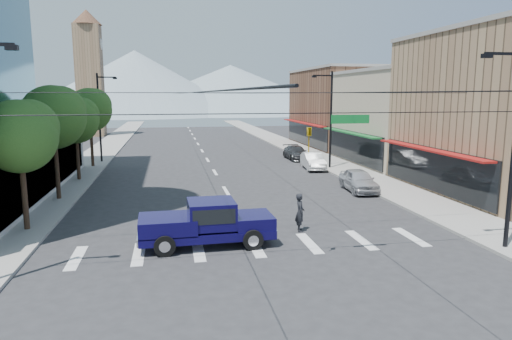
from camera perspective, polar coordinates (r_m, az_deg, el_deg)
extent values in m
plane|color=#28282B|center=(19.91, 1.28, -10.92)|extent=(160.00, 160.00, 0.00)
cube|color=gray|center=(59.20, -18.57, 2.32)|extent=(4.00, 120.00, 0.15)
cube|color=gray|center=(60.77, 4.48, 2.96)|extent=(4.00, 120.00, 0.15)
cube|color=tan|center=(48.61, 18.82, 6.10)|extent=(12.00, 14.00, 9.00)
cube|color=brown|center=(63.00, 11.63, 7.52)|extent=(12.00, 18.00, 10.00)
cube|color=#8C6B4C|center=(81.25, -20.03, 10.37)|extent=(4.00, 4.00, 18.00)
cone|color=brown|center=(82.15, -20.45, 17.48)|extent=(4.80, 4.80, 2.40)
cone|color=gray|center=(168.66, -14.81, 10.55)|extent=(80.00, 80.00, 22.00)
cone|color=gray|center=(179.86, -3.20, 10.12)|extent=(90.00, 90.00, 18.00)
cylinder|color=black|center=(25.74, -27.02, -2.01)|extent=(0.28, 0.28, 4.55)
sphere|color=#234C19|center=(25.40, -27.46, 3.75)|extent=(3.64, 3.64, 3.64)
sphere|color=#234C19|center=(25.55, -26.48, 4.75)|extent=(2.86, 2.86, 2.86)
cylinder|color=black|center=(32.38, -23.67, 0.89)|extent=(0.28, 0.28, 5.11)
sphere|color=#234C19|center=(32.12, -24.02, 6.05)|extent=(4.09, 4.09, 4.09)
sphere|color=#234C19|center=(32.30, -23.25, 6.82)|extent=(3.21, 3.21, 3.21)
cylinder|color=black|center=(39.21, -21.42, 1.99)|extent=(0.28, 0.28, 4.55)
sphere|color=#234C19|center=(38.99, -21.65, 5.78)|extent=(3.64, 3.64, 3.64)
sphere|color=#234C19|center=(39.19, -21.03, 6.42)|extent=(2.86, 2.86, 2.86)
cylinder|color=black|center=(46.04, -19.87, 3.45)|extent=(0.28, 0.28, 5.11)
sphere|color=#234C19|center=(45.85, -20.08, 7.07)|extent=(4.09, 4.09, 4.09)
sphere|color=#234C19|center=(46.07, -19.55, 7.61)|extent=(3.21, 3.21, 3.21)
cylinder|color=black|center=(17.70, 2.03, 7.07)|extent=(21.60, 0.04, 0.04)
imported|color=gold|center=(18.17, 6.64, 3.76)|extent=(0.16, 0.20, 1.00)
cube|color=#0C6626|center=(18.68, 11.70, 6.24)|extent=(1.60, 0.06, 0.35)
cylinder|color=black|center=(48.79, -18.99, 6.10)|extent=(0.20, 0.20, 9.00)
cube|color=black|center=(48.64, -18.19, 10.97)|extent=(1.80, 0.12, 0.12)
cube|color=black|center=(48.55, -17.23, 10.90)|extent=(0.40, 0.25, 0.18)
cylinder|color=black|center=(42.92, 9.34, 6.09)|extent=(0.20, 0.20, 9.00)
cube|color=black|center=(42.59, 8.33, 11.61)|extent=(1.80, 0.12, 0.12)
cube|color=black|center=(42.33, 7.28, 11.51)|extent=(0.40, 0.25, 0.18)
cube|color=#0D0840|center=(21.40, -6.15, -7.78)|extent=(6.17, 2.38, 0.39)
cube|color=#0D0840|center=(21.60, -0.40, -6.33)|extent=(1.83, 2.16, 0.61)
cube|color=#0D0840|center=(21.18, -5.59, -5.45)|extent=(2.17, 2.11, 1.22)
cube|color=black|center=(21.15, -5.59, -5.16)|extent=(1.94, 2.14, 0.67)
cube|color=#0D0840|center=(21.16, -11.00, -6.69)|extent=(2.61, 2.29, 0.72)
cube|color=silver|center=(21.91, 1.89, -7.32)|extent=(0.19, 2.12, 0.39)
cube|color=silver|center=(21.32, -14.43, -8.10)|extent=(0.19, 2.12, 0.33)
cylinder|color=black|center=(20.73, -0.40, -8.71)|extent=(0.94, 0.36, 0.93)
cylinder|color=black|center=(22.71, -1.51, -7.09)|extent=(0.94, 0.36, 0.93)
cylinder|color=black|center=(20.34, -11.34, -9.28)|extent=(0.94, 0.36, 0.93)
cylinder|color=black|center=(22.35, -11.45, -7.55)|extent=(0.94, 0.36, 0.93)
imported|color=black|center=(23.42, 5.51, -5.30)|extent=(0.56, 0.77, 1.97)
imported|color=#B3B3B8|center=(33.68, 12.71, -1.26)|extent=(2.23, 4.82, 1.60)
imported|color=white|center=(42.84, 7.14, 1.13)|extent=(2.11, 4.85, 1.55)
imported|color=#2F2F32|center=(49.10, 5.05, 2.16)|extent=(2.05, 4.99, 1.44)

